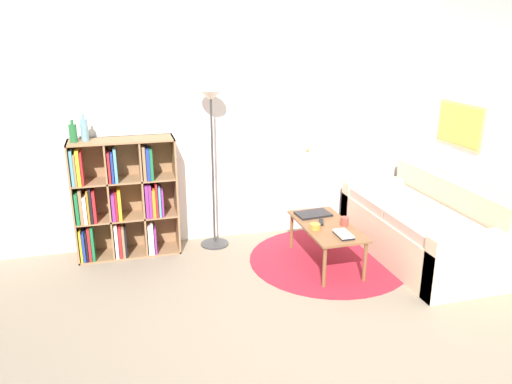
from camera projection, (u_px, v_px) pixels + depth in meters
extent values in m
plane|color=gray|center=(318.00, 352.00, 3.66)|extent=(14.00, 14.00, 0.00)
cube|color=silver|center=(240.00, 122.00, 5.41)|extent=(7.10, 0.05, 2.60)
cube|color=white|center=(283.00, 147.00, 5.59)|extent=(0.83, 0.02, 2.00)
sphere|color=tan|center=(307.00, 150.00, 5.65)|extent=(0.04, 0.04, 0.04)
cube|color=silver|center=(476.00, 133.00, 4.85)|extent=(0.05, 5.32, 2.60)
cube|color=tan|center=(460.00, 125.00, 5.02)|extent=(0.02, 0.68, 0.44)
cube|color=yellow|center=(459.00, 125.00, 5.01)|extent=(0.01, 0.62, 0.38)
cylinder|color=maroon|center=(328.00, 259.00, 5.14)|extent=(1.63, 1.63, 0.01)
cube|color=#936B47|center=(74.00, 203.00, 4.97)|extent=(0.02, 0.34, 1.23)
cube|color=#936B47|center=(176.00, 194.00, 5.23)|extent=(0.02, 0.34, 1.23)
cube|color=#936B47|center=(121.00, 140.00, 4.91)|extent=(1.03, 0.34, 0.02)
cube|color=#936B47|center=(131.00, 252.00, 5.29)|extent=(1.03, 0.34, 0.02)
cube|color=#936B47|center=(126.00, 193.00, 5.25)|extent=(1.03, 0.02, 1.23)
cube|color=#936B47|center=(109.00, 200.00, 5.06)|extent=(0.02, 0.32, 1.19)
cube|color=#936B47|center=(143.00, 197.00, 5.15)|extent=(0.02, 0.32, 1.19)
cube|color=#936B47|center=(128.00, 216.00, 5.16)|extent=(1.00, 0.32, 0.02)
cube|color=#936B47|center=(124.00, 180.00, 5.04)|extent=(1.00, 0.32, 0.02)
cube|color=gold|center=(81.00, 244.00, 5.06)|extent=(0.02, 0.22, 0.33)
cube|color=navy|center=(84.00, 245.00, 5.07)|extent=(0.03, 0.22, 0.31)
cube|color=black|center=(87.00, 243.00, 5.10)|extent=(0.02, 0.25, 0.32)
cube|color=#B21E23|center=(90.00, 242.00, 5.09)|extent=(0.03, 0.23, 0.35)
cube|color=#196B38|center=(93.00, 242.00, 5.09)|extent=(0.03, 0.22, 0.36)
cube|color=silver|center=(116.00, 239.00, 5.17)|extent=(0.03, 0.26, 0.35)
cube|color=#B21E23|center=(120.00, 240.00, 5.17)|extent=(0.03, 0.24, 0.33)
cube|color=olive|center=(123.00, 240.00, 5.17)|extent=(0.03, 0.22, 0.32)
cube|color=black|center=(126.00, 240.00, 5.19)|extent=(0.02, 0.24, 0.31)
cube|color=silver|center=(149.00, 238.00, 5.23)|extent=(0.03, 0.19, 0.31)
cube|color=silver|center=(152.00, 237.00, 5.23)|extent=(0.03, 0.19, 0.33)
cube|color=#7F287A|center=(155.00, 238.00, 5.26)|extent=(0.02, 0.22, 0.28)
cube|color=#196B38|center=(77.00, 207.00, 4.94)|extent=(0.03, 0.22, 0.31)
cube|color=olive|center=(81.00, 205.00, 4.96)|extent=(0.03, 0.24, 0.34)
cube|color=silver|center=(85.00, 209.00, 4.96)|extent=(0.03, 0.20, 0.28)
cube|color=orange|center=(88.00, 206.00, 4.96)|extent=(0.02, 0.20, 0.33)
cube|color=black|center=(91.00, 204.00, 4.98)|extent=(0.02, 0.23, 0.35)
cube|color=#B21E23|center=(94.00, 205.00, 4.99)|extent=(0.03, 0.24, 0.33)
cube|color=#7F287A|center=(113.00, 206.00, 5.05)|extent=(0.03, 0.24, 0.27)
cube|color=#B21E23|center=(116.00, 205.00, 5.07)|extent=(0.02, 0.27, 0.28)
cube|color=gold|center=(119.00, 204.00, 5.04)|extent=(0.03, 0.21, 0.30)
cube|color=#7F287A|center=(146.00, 200.00, 5.11)|extent=(0.03, 0.22, 0.34)
cube|color=#7F287A|center=(150.00, 199.00, 5.12)|extent=(0.03, 0.23, 0.34)
cube|color=orange|center=(153.00, 202.00, 5.13)|extent=(0.03, 0.20, 0.29)
cube|color=#B21E23|center=(156.00, 198.00, 5.15)|extent=(0.02, 0.26, 0.35)
cube|color=teal|center=(159.00, 200.00, 5.14)|extent=(0.02, 0.22, 0.31)
cube|color=#7F287A|center=(162.00, 200.00, 5.18)|extent=(0.02, 0.26, 0.29)
cube|color=teal|center=(72.00, 167.00, 4.81)|extent=(0.03, 0.20, 0.35)
cube|color=olive|center=(75.00, 168.00, 4.83)|extent=(0.02, 0.23, 0.31)
cube|color=gold|center=(79.00, 166.00, 4.84)|extent=(0.03, 0.24, 0.34)
cube|color=#B21E23|center=(82.00, 168.00, 4.83)|extent=(0.02, 0.20, 0.32)
cube|color=#B21E23|center=(109.00, 167.00, 4.90)|extent=(0.02, 0.22, 0.30)
cube|color=navy|center=(112.00, 167.00, 4.91)|extent=(0.02, 0.20, 0.30)
cube|color=teal|center=(115.00, 164.00, 4.94)|extent=(0.03, 0.27, 0.34)
cube|color=olive|center=(144.00, 163.00, 4.98)|extent=(0.03, 0.21, 0.34)
cube|color=navy|center=(147.00, 163.00, 5.02)|extent=(0.03, 0.26, 0.32)
cube|color=#196B38|center=(151.00, 163.00, 5.01)|extent=(0.03, 0.22, 0.31)
cylinder|color=#333333|center=(215.00, 244.00, 5.50)|extent=(0.30, 0.30, 0.01)
cylinder|color=#333333|center=(213.00, 171.00, 5.24)|extent=(0.02, 0.02, 1.58)
cone|color=white|center=(211.00, 95.00, 4.99)|extent=(0.26, 0.26, 0.10)
cube|color=#CCB793|center=(417.00, 236.00, 5.15)|extent=(0.86, 1.83, 0.45)
cube|color=#CCB793|center=(448.00, 217.00, 5.18)|extent=(0.16, 1.83, 0.81)
cube|color=#CCB793|center=(471.00, 265.00, 4.36)|extent=(0.86, 0.16, 0.59)
cube|color=#CCB793|center=(378.00, 204.00, 5.89)|extent=(0.86, 0.16, 0.59)
cube|color=#CCA48E|center=(435.00, 225.00, 4.70)|extent=(0.66, 0.73, 0.10)
cube|color=#CCA48E|center=(393.00, 200.00, 5.39)|extent=(0.66, 0.73, 0.10)
cube|color=brown|center=(327.00, 226.00, 4.93)|extent=(0.49, 0.97, 0.02)
cylinder|color=brown|center=(324.00, 267.00, 4.53)|extent=(0.04, 0.04, 0.40)
cylinder|color=brown|center=(292.00, 231.00, 5.35)|extent=(0.04, 0.04, 0.40)
cylinder|color=brown|center=(365.00, 262.00, 4.64)|extent=(0.04, 0.04, 0.40)
cylinder|color=brown|center=(327.00, 227.00, 5.46)|extent=(0.04, 0.04, 0.40)
cube|color=black|center=(313.00, 214.00, 5.18)|extent=(0.36, 0.26, 0.02)
cylinder|color=orange|center=(315.00, 227.00, 4.81)|extent=(0.10, 0.10, 0.05)
cube|color=black|center=(344.00, 235.00, 4.65)|extent=(0.12, 0.22, 0.02)
cube|color=silver|center=(343.00, 234.00, 4.65)|extent=(0.12, 0.22, 0.02)
cylinder|color=#A33D33|center=(345.00, 221.00, 4.90)|extent=(0.08, 0.08, 0.09)
cube|color=black|center=(321.00, 222.00, 4.96)|extent=(0.10, 0.16, 0.02)
cylinder|color=#236633|center=(73.00, 133.00, 4.76)|extent=(0.07, 0.07, 0.17)
cylinder|color=#236633|center=(72.00, 122.00, 4.73)|extent=(0.03, 0.03, 0.04)
cylinder|color=#6B93A3|center=(84.00, 130.00, 4.80)|extent=(0.07, 0.07, 0.21)
cylinder|color=#6B93A3|center=(83.00, 116.00, 4.76)|extent=(0.03, 0.03, 0.05)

